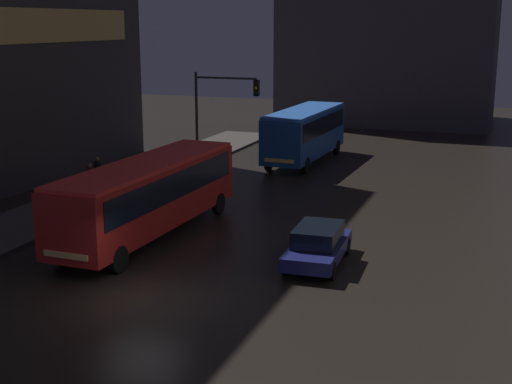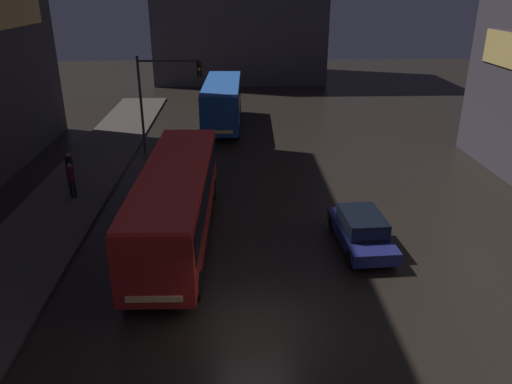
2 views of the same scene
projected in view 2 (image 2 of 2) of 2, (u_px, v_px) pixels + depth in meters
ground_plane at (256, 332)px, 15.44m from camera, size 120.00×120.00×0.00m
sidewalk_left at (64, 203)px, 24.30m from camera, size 4.00×48.00×0.15m
bus_near at (176, 196)px, 20.34m from camera, size 2.85×11.60×3.19m
bus_far at (222, 99)px, 36.83m from camera, size 2.86×9.71×3.39m
car_taxi at (361, 230)px, 20.18m from camera, size 2.04×4.45×1.46m
pedestrian_near at (69, 167)px, 25.81m from camera, size 0.41×0.41×1.80m
pedestrian_mid at (71, 177)px, 24.42m from camera, size 0.45×0.45×1.78m
traffic_light_main at (162, 87)px, 30.69m from camera, size 3.93×0.35×5.97m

